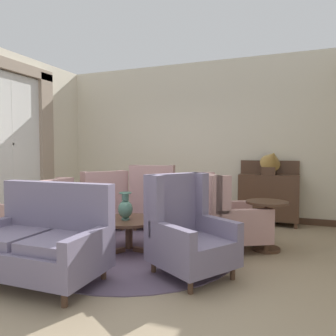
{
  "coord_description": "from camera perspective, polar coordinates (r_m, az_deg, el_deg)",
  "views": [
    {
      "loc": [
        1.95,
        -3.5,
        1.35
      ],
      "look_at": [
        0.25,
        0.88,
        1.11
      ],
      "focal_mm": 34.35,
      "sensor_mm": 36.0,
      "label": 1
    }
  ],
  "objects": [
    {
      "name": "armchair_far_left",
      "position": [
        3.61,
        3.33,
        -11.34
      ],
      "size": [
        1.07,
        1.05,
        1.1
      ],
      "rotation": [
        0.0,
        0.0,
        7.28
      ],
      "color": "slate",
      "rests_on": "ground"
    },
    {
      "name": "wall_back",
      "position": [
        6.72,
        4.31,
        4.93
      ],
      "size": [
        5.91,
        0.08,
        3.16
      ],
      "primitive_type": "cube",
      "color": "beige",
      "rests_on": "ground"
    },
    {
      "name": "wall_left",
      "position": [
        6.52,
        -26.68,
        4.69
      ],
      "size": [
        0.08,
        4.1,
        3.16
      ],
      "primitive_type": "cube",
      "color": "beige",
      "rests_on": "ground"
    },
    {
      "name": "ground",
      "position": [
        4.23,
        -7.81,
        -15.69
      ],
      "size": [
        8.19,
        8.19,
        0.0
      ],
      "primitive_type": "plane",
      "color": "#9E896B"
    },
    {
      "name": "side_table",
      "position": [
        4.62,
        17.11,
        -8.89
      ],
      "size": [
        0.56,
        0.56,
        0.68
      ],
      "color": "#4C3323",
      "rests_on": "ground"
    },
    {
      "name": "sideboard",
      "position": [
        6.2,
        17.37,
        -4.79
      ],
      "size": [
        1.05,
        0.38,
        1.18
      ],
      "color": "#4C3323",
      "rests_on": "ground"
    },
    {
      "name": "settee",
      "position": [
        3.67,
        -21.64,
        -12.09
      ],
      "size": [
        1.4,
        0.8,
        1.01
      ],
      "rotation": [
        0.0,
        0.0,
        0.01
      ],
      "color": "slate",
      "rests_on": "ground"
    },
    {
      "name": "armchair_near_sideboard",
      "position": [
        5.65,
        -11.96,
        -6.45
      ],
      "size": [
        1.12,
        1.1,
        1.02
      ],
      "rotation": [
        0.0,
        0.0,
        4.1
      ],
      "color": "tan",
      "rests_on": "ground"
    },
    {
      "name": "window_with_curtains",
      "position": [
        6.49,
        -25.74,
        5.3
      ],
      "size": [
        0.12,
        1.94,
        2.82
      ],
      "color": "silver"
    },
    {
      "name": "area_rug",
      "position": [
        4.48,
        -5.89,
        -14.52
      ],
      "size": [
        2.69,
        2.69,
        0.01
      ],
      "primitive_type": "cylinder",
      "color": "#5B4C60",
      "rests_on": "ground"
    },
    {
      "name": "gramophone",
      "position": [
        6.05,
        17.89,
        1.34
      ],
      "size": [
        0.49,
        0.56,
        0.55
      ],
      "color": "#4C3323",
      "rests_on": "sideboard"
    },
    {
      "name": "coffee_table",
      "position": [
        4.44,
        -6.95,
        -10.05
      ],
      "size": [
        0.83,
        0.83,
        0.44
      ],
      "color": "#4C3323",
      "rests_on": "ground"
    },
    {
      "name": "armchair_near_window",
      "position": [
        5.64,
        -2.38,
        -6.05
      ],
      "size": [
        0.89,
        0.94,
        1.12
      ],
      "rotation": [
        0.0,
        0.0,
        3.35
      ],
      "color": "tan",
      "rests_on": "ground"
    },
    {
      "name": "baseboard_back",
      "position": [
        6.79,
        4.12,
        -8.0
      ],
      "size": [
        5.75,
        0.03,
        0.12
      ],
      "primitive_type": "cube",
      "color": "#4C3323",
      "rests_on": "ground"
    },
    {
      "name": "armchair_back_corner",
      "position": [
        4.57,
        10.25,
        -8.63
      ],
      "size": [
        1.13,
        1.11,
        1.04
      ],
      "rotation": [
        0.0,
        0.0,
        2.11
      ],
      "color": "tan",
      "rests_on": "ground"
    },
    {
      "name": "armchair_beside_settee",
      "position": [
        5.01,
        -21.66,
        -7.94
      ],
      "size": [
        0.81,
        0.75,
        0.96
      ],
      "rotation": [
        0.0,
        0.0,
        4.75
      ],
      "color": "tan",
      "rests_on": "ground"
    },
    {
      "name": "porcelain_vase",
      "position": [
        4.35,
        -7.57,
        -7.0
      ],
      "size": [
        0.19,
        0.19,
        0.37
      ],
      "color": "#4C7A66",
      "rests_on": "coffee_table"
    }
  ]
}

